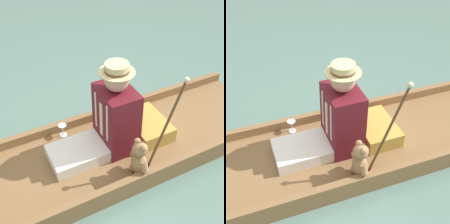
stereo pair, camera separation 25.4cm
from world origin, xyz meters
The scene contains 7 objects.
ground_plane centered at (0.00, 0.00, 0.00)m, with size 16.00×16.00×0.00m, color slate.
punt_boat centered at (0.00, 0.00, 0.06)m, with size 0.93×3.03×0.19m.
seat_cushion centered at (0.04, -0.30, 0.17)m, with size 0.47×0.33×0.14m.
seated_person centered at (0.03, 0.10, 0.40)m, with size 0.38×0.74×0.82m.
teddy_bear centered at (-0.34, 0.03, 0.26)m, with size 0.24×0.14×0.34m.
wine_glass centered at (0.36, 0.41, 0.19)m, with size 0.08×0.08×0.12m.
walking_cane centered at (-0.37, -0.19, 0.58)m, with size 0.04×0.30×0.83m.
Camera 2 is at (-1.84, 0.76, 2.07)m, focal length 50.00 mm.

